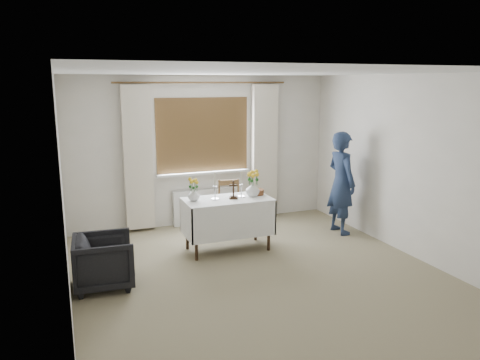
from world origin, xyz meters
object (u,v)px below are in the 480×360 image
person (341,183)px  wooden_cross (233,190)px  altar_table (228,224)px  armchair (104,261)px  flower_vase_left (194,195)px  wooden_chair (231,206)px  flower_vase_right (253,189)px

person → wooden_cross: (-1.88, -0.14, 0.07)m
altar_table → armchair: 1.90m
person → flower_vase_left: 2.44m
flower_vase_left → person: bearing=1.2°
wooden_cross → altar_table: bearing=176.0°
person → wooden_cross: size_ratio=6.29×
wooden_chair → flower_vase_left: (-0.84, -0.79, 0.44)m
altar_table → wooden_chair: bearing=66.9°
wooden_chair → flower_vase_right: bearing=-81.3°
armchair → wooden_cross: (1.86, 0.62, 0.58)m
armchair → flower_vase_right: bearing=-69.6°
flower_vase_left → wooden_chair: bearing=43.2°
wooden_cross → flower_vase_right: 0.31m
flower_vase_right → wooden_chair: bearing=91.7°
altar_table → person: size_ratio=0.76×
flower_vase_right → armchair: bearing=-163.4°
person → flower_vase_right: person is taller
altar_table → flower_vase_left: 0.67m
wooden_chair → flower_vase_left: bearing=-129.7°
altar_table → armchair: bearing=-160.1°
wooden_chair → wooden_cross: (-0.28, -0.88, 0.48)m
armchair → flower_vase_left: (1.30, 0.70, 0.53)m
person → flower_vase_right: 1.58m
altar_table → person: bearing=3.1°
altar_table → flower_vase_left: size_ratio=7.23×
altar_table → flower_vase_left: (-0.48, 0.06, 0.47)m
armchair → flower_vase_right: size_ratio=3.28×
person → flower_vase_right: size_ratio=7.80×
person → wooden_chair: bearing=62.4°
wooden_cross → flower_vase_left: (-0.56, 0.09, -0.04)m
altar_table → armchair: (-1.78, -0.65, -0.07)m
flower_vase_left → flower_vase_right: 0.87m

